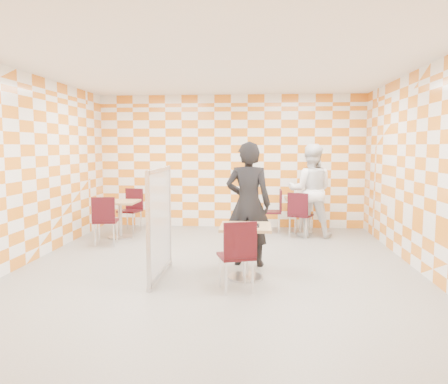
{
  "coord_description": "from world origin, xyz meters",
  "views": [
    {
      "loc": [
        0.61,
        -6.42,
        1.85
      ],
      "look_at": [
        0.1,
        0.2,
        1.15
      ],
      "focal_mm": 35.0,
      "sensor_mm": 36.0,
      "label": 1
    }
  ],
  "objects_px": {
    "main_table": "(246,243)",
    "chair_empty_near": "(105,217)",
    "man_dark": "(248,204)",
    "man_white": "(310,191)",
    "chair_second_side": "(275,208)",
    "sport_bottle": "(295,193)",
    "second_table": "(301,209)",
    "chair_second_front": "(299,211)",
    "soda_bottle": "(307,193)",
    "empty_table": "(120,213)",
    "partition": "(160,222)",
    "chair_empty_far": "(132,206)",
    "chair_main_front": "(238,251)"
  },
  "relations": [
    {
      "from": "partition",
      "to": "sport_bottle",
      "type": "relative_size",
      "value": 7.75
    },
    {
      "from": "chair_empty_far",
      "to": "man_dark",
      "type": "bearing_deg",
      "value": -44.67
    },
    {
      "from": "man_dark",
      "to": "empty_table",
      "type": "bearing_deg",
      "value": -27.85
    },
    {
      "from": "second_table",
      "to": "chair_second_side",
      "type": "distance_m",
      "value": 0.56
    },
    {
      "from": "chair_second_side",
      "to": "sport_bottle",
      "type": "relative_size",
      "value": 4.62
    },
    {
      "from": "sport_bottle",
      "to": "chair_second_side",
      "type": "bearing_deg",
      "value": -157.41
    },
    {
      "from": "sport_bottle",
      "to": "soda_bottle",
      "type": "bearing_deg",
      "value": -21.9
    },
    {
      "from": "main_table",
      "to": "partition",
      "type": "xyz_separation_m",
      "value": [
        -1.2,
        -0.04,
        0.28
      ]
    },
    {
      "from": "chair_empty_near",
      "to": "soda_bottle",
      "type": "distance_m",
      "value": 4.19
    },
    {
      "from": "chair_empty_far",
      "to": "soda_bottle",
      "type": "distance_m",
      "value": 3.8
    },
    {
      "from": "chair_second_side",
      "to": "chair_empty_far",
      "type": "height_order",
      "value": "same"
    },
    {
      "from": "sport_bottle",
      "to": "empty_table",
      "type": "bearing_deg",
      "value": -165.59
    },
    {
      "from": "man_dark",
      "to": "man_white",
      "type": "bearing_deg",
      "value": -110.97
    },
    {
      "from": "chair_empty_near",
      "to": "man_white",
      "type": "relative_size",
      "value": 0.49
    },
    {
      "from": "empty_table",
      "to": "partition",
      "type": "bearing_deg",
      "value": -61.42
    },
    {
      "from": "partition",
      "to": "man_dark",
      "type": "xyz_separation_m",
      "value": [
        1.22,
        0.74,
        0.17
      ]
    },
    {
      "from": "partition",
      "to": "man_white",
      "type": "xyz_separation_m",
      "value": [
        2.44,
        3.02,
        0.16
      ]
    },
    {
      "from": "chair_main_front",
      "to": "chair_second_side",
      "type": "xyz_separation_m",
      "value": [
        0.62,
        3.91,
        0.0
      ]
    },
    {
      "from": "chair_second_front",
      "to": "soda_bottle",
      "type": "height_order",
      "value": "soda_bottle"
    },
    {
      "from": "man_white",
      "to": "chair_empty_far",
      "type": "bearing_deg",
      "value": 0.89
    },
    {
      "from": "second_table",
      "to": "chair_empty_near",
      "type": "relative_size",
      "value": 0.81
    },
    {
      "from": "main_table",
      "to": "chair_empty_near",
      "type": "bearing_deg",
      "value": 145.92
    },
    {
      "from": "main_table",
      "to": "chair_second_side",
      "type": "distance_m",
      "value": 3.33
    },
    {
      "from": "chair_empty_far",
      "to": "man_white",
      "type": "relative_size",
      "value": 0.49
    },
    {
      "from": "chair_empty_far",
      "to": "soda_bottle",
      "type": "relative_size",
      "value": 4.02
    },
    {
      "from": "chair_empty_near",
      "to": "man_dark",
      "type": "bearing_deg",
      "value": -22.29
    },
    {
      "from": "chair_second_front",
      "to": "chair_empty_far",
      "type": "bearing_deg",
      "value": 172.46
    },
    {
      "from": "chair_second_front",
      "to": "man_dark",
      "type": "distance_m",
      "value": 2.34
    },
    {
      "from": "empty_table",
      "to": "sport_bottle",
      "type": "xyz_separation_m",
      "value": [
        3.58,
        0.92,
        0.33
      ]
    },
    {
      "from": "second_table",
      "to": "chair_empty_near",
      "type": "bearing_deg",
      "value": -157.31
    },
    {
      "from": "chair_empty_near",
      "to": "chair_empty_far",
      "type": "xyz_separation_m",
      "value": [
        0.09,
        1.46,
        0.0
      ]
    },
    {
      "from": "sport_bottle",
      "to": "chair_empty_far",
      "type": "bearing_deg",
      "value": -176.77
    },
    {
      "from": "chair_second_side",
      "to": "partition",
      "type": "xyz_separation_m",
      "value": [
        -1.75,
        -3.32,
        0.25
      ]
    },
    {
      "from": "empty_table",
      "to": "chair_second_front",
      "type": "xyz_separation_m",
      "value": [
        3.61,
        0.25,
        0.04
      ]
    },
    {
      "from": "chair_second_front",
      "to": "chair_main_front",
      "type": "bearing_deg",
      "value": -107.53
    },
    {
      "from": "chair_main_front",
      "to": "soda_bottle",
      "type": "xyz_separation_m",
      "value": [
        1.29,
        3.99,
        0.31
      ]
    },
    {
      "from": "main_table",
      "to": "soda_bottle",
      "type": "bearing_deg",
      "value": 70.2
    },
    {
      "from": "main_table",
      "to": "man_dark",
      "type": "xyz_separation_m",
      "value": [
        0.02,
        0.7,
        0.45
      ]
    },
    {
      "from": "partition",
      "to": "chair_empty_near",
      "type": "bearing_deg",
      "value": 128.37
    },
    {
      "from": "main_table",
      "to": "man_white",
      "type": "bearing_deg",
      "value": 67.45
    },
    {
      "from": "sport_bottle",
      "to": "soda_bottle",
      "type": "distance_m",
      "value": 0.26
    },
    {
      "from": "second_table",
      "to": "man_white",
      "type": "bearing_deg",
      "value": -71.01
    },
    {
      "from": "second_table",
      "to": "chair_second_front",
      "type": "bearing_deg",
      "value": -99.69
    },
    {
      "from": "empty_table",
      "to": "chair_empty_near",
      "type": "relative_size",
      "value": 0.81
    },
    {
      "from": "man_white",
      "to": "sport_bottle",
      "type": "bearing_deg",
      "value": -56.62
    },
    {
      "from": "sport_bottle",
      "to": "second_table",
      "type": "bearing_deg",
      "value": -36.58
    },
    {
      "from": "chair_main_front",
      "to": "sport_bottle",
      "type": "height_order",
      "value": "sport_bottle"
    },
    {
      "from": "chair_main_front",
      "to": "man_white",
      "type": "relative_size",
      "value": 0.49
    },
    {
      "from": "chair_empty_far",
      "to": "partition",
      "type": "relative_size",
      "value": 0.6
    },
    {
      "from": "chair_main_front",
      "to": "partition",
      "type": "height_order",
      "value": "partition"
    }
  ]
}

